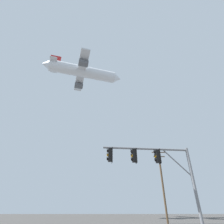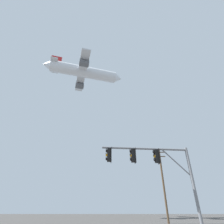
% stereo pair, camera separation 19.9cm
% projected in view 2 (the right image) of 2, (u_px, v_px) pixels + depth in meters
% --- Properties ---
extents(signal_pole_near, '(6.28, 0.94, 5.73)m').
position_uv_depth(signal_pole_near, '(155.00, 165.00, 12.03)').
color(signal_pole_near, slate).
rests_on(signal_pole_near, ground).
extents(utility_pole, '(2.20, 0.28, 10.40)m').
position_uv_depth(utility_pole, '(163.00, 181.00, 26.18)').
color(utility_pole, brown).
rests_on(utility_pole, ground).
extents(airplane, '(25.15, 19.42, 6.93)m').
position_uv_depth(airplane, '(84.00, 72.00, 55.63)').
color(airplane, white).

